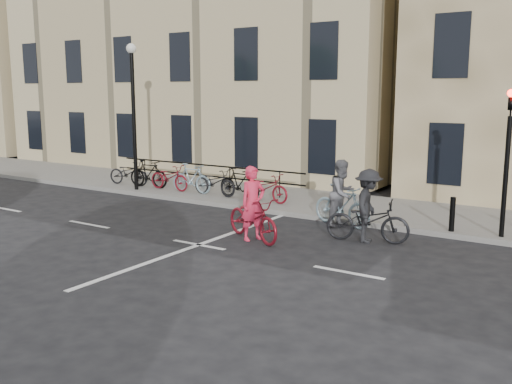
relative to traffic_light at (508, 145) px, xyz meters
The scene contains 11 objects.
ground 7.96m from the traffic_light, 145.01° to the right, with size 120.00×120.00×0.00m, color black.
sidewalk 10.60m from the traffic_light, behind, with size 46.00×4.00×0.15m, color slate.
building_west 17.70m from the traffic_light, 150.33° to the left, with size 20.00×10.00×10.00m, color tan.
building_far 33.42m from the traffic_light, 164.95° to the left, with size 12.00×10.00×9.00m, color tan.
traffic_light is the anchor object (origin of this frame).
lamp_post 12.74m from the traffic_light, behind, with size 0.36×0.36×5.28m.
bollard_east 2.21m from the traffic_light, behind, with size 0.14×0.14×0.90m, color black.
parked_bikes 10.73m from the traffic_light, behind, with size 8.30×1.23×1.05m.
cyclist_pink 6.49m from the traffic_light, 149.41° to the right, with size 2.25×1.53×1.89m.
cyclist_grey 4.48m from the traffic_light, behind, with size 2.02×1.06×1.88m.
cyclist_dark 3.77m from the traffic_light, 148.04° to the right, with size 2.19×1.33×1.85m.
Camera 1 is at (8.64, -10.63, 3.74)m, focal length 40.00 mm.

